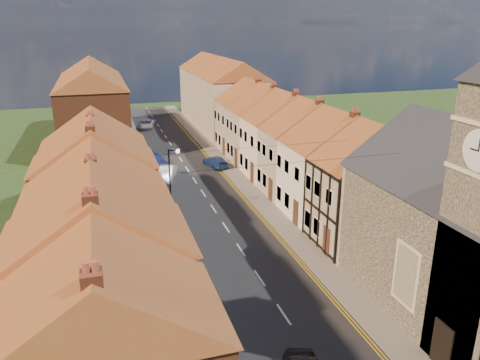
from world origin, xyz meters
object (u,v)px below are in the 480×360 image
Objects in this scene: lamppost at (171,181)px; car_distant at (146,124)px; church at (477,214)px; car_mid at (167,173)px; car_far_b at (216,162)px; car_far at (155,161)px.

lamppost reaches higher than car_distant.
church is 21.38m from lamppost.
church is 30.70m from car_mid.
car_mid is at bearing 13.46° from car_far_b.
church reaches higher than car_far.
lamppost is 11.52m from car_mid.
car_distant is 1.10× the size of car_far_b.
car_far reaches higher than car_far_b.
car_mid is 4.89m from car_far.
car_far_b is at bearing -31.95° from car_far.
church is 31.73m from car_far_b.
car_mid is at bearing 113.38° from church.
lamppost is 1.41× the size of car_mid.
lamppost is 15.93m from car_far_b.
car_far is (-12.56, 32.64, -5.20)m from church.
car_distant is at bearing 71.59° from car_far.
car_mid reaches higher than car_far.
car_far is (-0.55, 4.86, -0.02)m from car_mid.
car_mid is 0.90× the size of car_far.
church reaches higher than car_distant.
car_far is (0.61, 15.96, -2.86)m from lamppost.
car_far is at bearing 111.05° from church.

